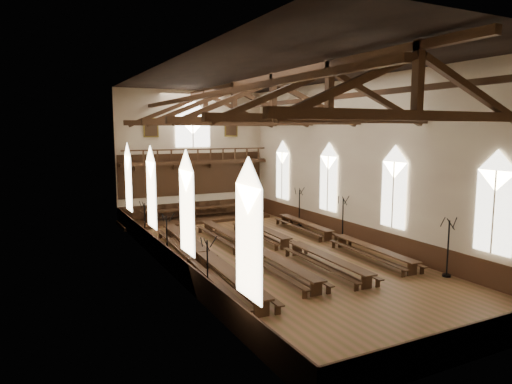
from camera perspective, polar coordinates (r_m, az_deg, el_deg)
ground at (r=25.61m, az=2.06°, el=-7.92°), size 26.00×26.00×0.00m
room_walls at (r=24.67m, az=2.13°, el=6.69°), size 26.00×26.00×26.00m
wainscot_band at (r=25.46m, az=2.07°, el=-6.61°), size 12.00×26.00×1.20m
side_windows at (r=24.86m, az=2.10°, el=0.41°), size 11.85×19.80×4.50m
end_window at (r=36.47m, az=-7.92°, el=8.15°), size 2.80×0.12×3.80m
minstrels_gallery at (r=36.36m, az=-7.70°, el=2.93°), size 11.80×1.24×3.70m
portraits at (r=36.46m, az=-7.92°, el=7.96°), size 7.75×0.09×1.45m
roof_trusses at (r=24.70m, az=2.15°, el=10.77°), size 11.70×25.70×2.80m
refectory_row_a at (r=23.59m, az=-6.54°, el=-7.90°), size 1.94×14.77×0.78m
refectory_row_b at (r=25.27m, az=-0.81°, el=-6.90°), size 1.64×14.12×0.72m
refectory_row_c at (r=26.17m, az=4.40°, el=-6.42°), size 1.66×14.09×0.71m
refectory_row_d at (r=28.35m, az=9.87°, el=-5.43°), size 1.80×13.96×0.70m
dais at (r=35.56m, az=-7.57°, el=-3.36°), size 11.40×3.20×0.21m
high_table at (r=35.42m, az=-7.59°, el=-2.15°), size 8.29×1.09×0.78m
high_chairs at (r=36.19m, az=-8.02°, el=-2.06°), size 5.91×0.52×1.07m
candelabrum_left_near at (r=19.26m, az=-6.06°, el=-10.83°), size 0.71×0.79×2.59m
candelabrum_left_mid at (r=24.63m, az=-11.05°, el=-6.78°), size 0.70×0.80×2.61m
candelabrum_left_far at (r=29.22m, az=-13.71°, el=-4.59°), size 0.73×0.78×2.58m
candelabrum_right_near at (r=23.58m, az=22.80°, el=-7.70°), size 0.82×0.87×2.88m
candelabrum_right_mid at (r=29.15m, az=10.77°, el=-4.36°), size 0.80×0.87×2.86m
candelabrum_right_far at (r=33.19m, az=5.42°, el=-2.80°), size 0.84×0.83×2.83m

